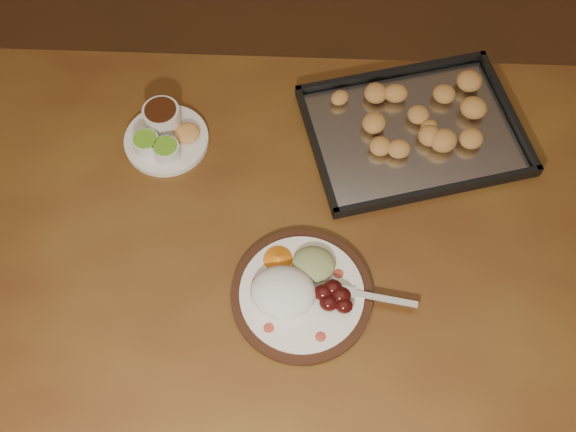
# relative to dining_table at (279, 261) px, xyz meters

# --- Properties ---
(ground) EXTENTS (4.00, 4.00, 0.00)m
(ground) POSITION_rel_dining_table_xyz_m (-0.07, -0.14, -0.65)
(ground) COLOR brown
(ground) RESTS_ON ground
(dining_table) EXTENTS (1.57, 1.02, 0.75)m
(dining_table) POSITION_rel_dining_table_xyz_m (0.00, 0.00, 0.00)
(dining_table) COLOR brown
(dining_table) RESTS_ON ground
(dinner_plate) EXTENTS (0.33, 0.25, 0.06)m
(dinner_plate) POSITION_rel_dining_table_xyz_m (0.05, -0.10, 0.12)
(dinner_plate) COLOR black
(dinner_plate) RESTS_ON dining_table
(condiment_saucer) EXTENTS (0.17, 0.17, 0.06)m
(condiment_saucer) POSITION_rel_dining_table_xyz_m (-0.26, 0.20, 0.12)
(condiment_saucer) COLOR white
(condiment_saucer) RESTS_ON dining_table
(baking_tray) EXTENTS (0.51, 0.44, 0.04)m
(baking_tray) POSITION_rel_dining_table_xyz_m (0.24, 0.27, 0.11)
(baking_tray) COLOR black
(baking_tray) RESTS_ON dining_table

